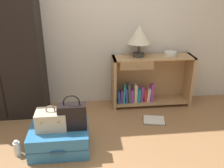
{
  "coord_description": "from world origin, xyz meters",
  "views": [
    {
      "loc": [
        -0.12,
        -2.09,
        1.79
      ],
      "look_at": [
        0.19,
        0.82,
        0.55
      ],
      "focal_mm": 39.61,
      "sensor_mm": 36.0,
      "label": 1
    }
  ],
  "objects": [
    {
      "name": "bottle",
      "position": [
        -0.92,
        0.22,
        0.08
      ],
      "size": [
        0.07,
        0.07,
        0.18
      ],
      "color": "white",
      "rests_on": "ground_plane"
    },
    {
      "name": "handbag",
      "position": [
        -0.3,
        0.27,
        0.43
      ],
      "size": [
        0.31,
        0.15,
        0.4
      ],
      "color": "black",
      "rests_on": "suitcase_large"
    },
    {
      "name": "suitcase_large",
      "position": [
        -0.46,
        0.28,
        0.14
      ],
      "size": [
        0.66,
        0.51,
        0.28
      ],
      "color": "teal",
      "rests_on": "ground_plane"
    },
    {
      "name": "bowl",
      "position": [
        1.1,
        1.28,
        0.79
      ],
      "size": [
        0.18,
        0.18,
        0.06
      ],
      "primitive_type": "cylinder",
      "color": "silver",
      "rests_on": "bookshelf"
    },
    {
      "name": "table_lamp",
      "position": [
        0.62,
        1.29,
        1.07
      ],
      "size": [
        0.33,
        0.33,
        0.44
      ],
      "color": "#3D3838",
      "rests_on": "bookshelf"
    },
    {
      "name": "bookshelf",
      "position": [
        0.79,
        1.28,
        0.36
      ],
      "size": [
        1.19,
        0.33,
        0.77
      ],
      "color": "tan",
      "rests_on": "ground_plane"
    },
    {
      "name": "train_case",
      "position": [
        -0.53,
        0.29,
        0.38
      ],
      "size": [
        0.33,
        0.24,
        0.28
      ],
      "color": "beige",
      "rests_on": "suitcase_large"
    },
    {
      "name": "open_book_on_floor",
      "position": [
        0.76,
        0.76,
        0.01
      ],
      "size": [
        0.34,
        0.29,
        0.02
      ],
      "color": "white",
      "rests_on": "ground_plane"
    },
    {
      "name": "wardrobe",
      "position": [
        -1.23,
        1.2,
        1.03
      ],
      "size": [
        1.04,
        0.47,
        2.05
      ],
      "color": "black",
      "rests_on": "ground_plane"
    },
    {
      "name": "ground_plane",
      "position": [
        0.0,
        0.0,
        0.0
      ],
      "size": [
        9.0,
        9.0,
        0.0
      ],
      "primitive_type": "plane",
      "color": "#9E7047"
    },
    {
      "name": "back_wall",
      "position": [
        0.0,
        1.5,
        1.3
      ],
      "size": [
        6.4,
        0.1,
        2.6
      ],
      "primitive_type": "cube",
      "color": "beige",
      "rests_on": "ground_plane"
    }
  ]
}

